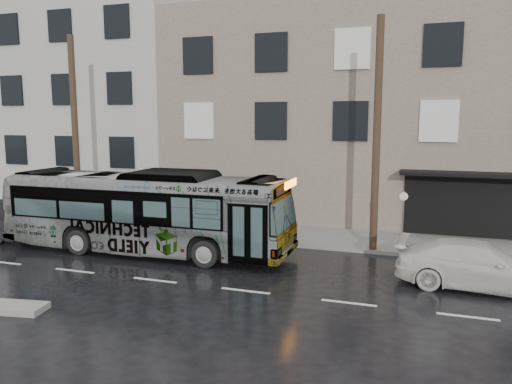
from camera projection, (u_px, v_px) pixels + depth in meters
ground at (189, 260)px, 18.88m from camera, size 120.00×120.00×0.00m
sidewalk at (235, 231)px, 23.46m from camera, size 90.00×3.60×0.15m
building_taupe at (366, 115)px, 28.38m from camera, size 20.00×12.00×11.00m
building_grey at (52, 82)px, 36.72m from camera, size 26.00×15.00×16.00m
utility_pole_front at (377, 136)px, 19.22m from camera, size 0.30×0.30×9.00m
utility_pole_rear at (75, 133)px, 23.67m from camera, size 0.30×0.30×9.00m
sign_post at (403, 222)px, 19.36m from camera, size 0.06×0.06×2.40m
bus at (146, 212)px, 19.83m from camera, size 11.85×2.85×3.29m
white_sedan at (478, 265)px, 15.71m from camera, size 5.13×2.29×1.46m
slush_pile at (13, 308)px, 13.91m from camera, size 1.91×1.09×0.18m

